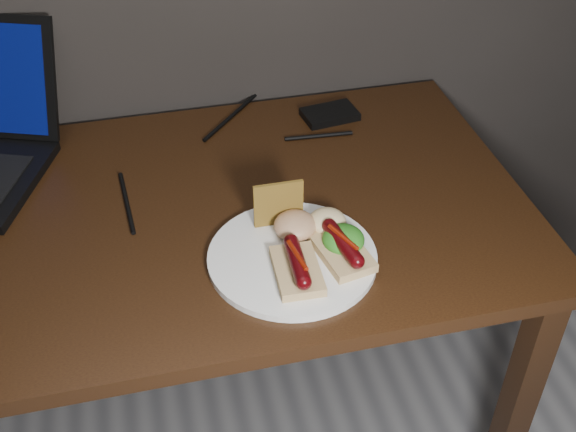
# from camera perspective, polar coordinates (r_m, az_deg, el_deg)

# --- Properties ---
(desk) EXTENTS (1.40, 0.70, 0.75)m
(desk) POSITION_cam_1_polar(r_m,az_deg,el_deg) (1.35, -11.36, -3.19)
(desk) COLOR black
(desk) RESTS_ON ground
(hard_drive) EXTENTS (0.12, 0.09, 0.02)m
(hard_drive) POSITION_cam_1_polar(r_m,az_deg,el_deg) (1.54, 3.32, 8.04)
(hard_drive) COLOR black
(hard_drive) RESTS_ON desk
(desk_cables) EXTENTS (0.86, 0.43, 0.01)m
(desk_cables) POSITION_cam_1_polar(r_m,az_deg,el_deg) (1.42, -11.10, 3.99)
(desk_cables) COLOR black
(desk_cables) RESTS_ON desk
(plate) EXTENTS (0.30, 0.30, 0.01)m
(plate) POSITION_cam_1_polar(r_m,az_deg,el_deg) (1.18, 0.34, -3.30)
(plate) COLOR silver
(plate) RESTS_ON desk
(bread_sausage_center) EXTENTS (0.07, 0.12, 0.04)m
(bread_sausage_center) POSITION_cam_1_polar(r_m,az_deg,el_deg) (1.13, 0.73, -4.02)
(bread_sausage_center) COLOR tan
(bread_sausage_center) RESTS_ON plate
(bread_sausage_right) EXTENTS (0.09, 0.13, 0.04)m
(bread_sausage_right) POSITION_cam_1_polar(r_m,az_deg,el_deg) (1.17, 4.32, -2.57)
(bread_sausage_right) COLOR tan
(bread_sausage_right) RESTS_ON plate
(crispbread) EXTENTS (0.09, 0.01, 0.08)m
(crispbread) POSITION_cam_1_polar(r_m,az_deg,el_deg) (1.21, -0.76, 0.97)
(crispbread) COLOR olive
(crispbread) RESTS_ON plate
(salad_greens) EXTENTS (0.07, 0.07, 0.04)m
(salad_greens) POSITION_cam_1_polar(r_m,az_deg,el_deg) (1.18, 4.39, -1.85)
(salad_greens) COLOR #155410
(salad_greens) RESTS_ON plate
(salsa_mound) EXTENTS (0.07, 0.07, 0.04)m
(salsa_mound) POSITION_cam_1_polar(r_m,az_deg,el_deg) (1.20, 0.57, -0.74)
(salsa_mound) COLOR maroon
(salsa_mound) RESTS_ON plate
(coleslaw_mound) EXTENTS (0.06, 0.06, 0.04)m
(coleslaw_mound) POSITION_cam_1_polar(r_m,az_deg,el_deg) (1.22, 3.12, -0.41)
(coleslaw_mound) COLOR silver
(coleslaw_mound) RESTS_ON plate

